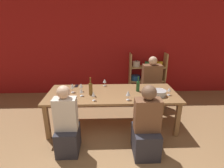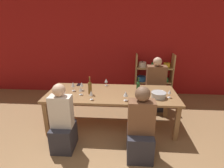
% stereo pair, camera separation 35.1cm
% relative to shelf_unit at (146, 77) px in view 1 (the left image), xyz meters
% --- Properties ---
extents(wall_back_red, '(8.80, 0.06, 2.70)m').
position_rel_shelf_unit_xyz_m(wall_back_red, '(-1.08, 0.20, 0.81)').
color(wall_back_red, '#A31919').
rests_on(wall_back_red, ground_plane).
extents(shelf_unit, '(1.05, 0.30, 1.22)m').
position_rel_shelf_unit_xyz_m(shelf_unit, '(0.00, 0.00, 0.00)').
color(shelf_unit, tan).
rests_on(shelf_unit, ground_plane).
extents(dining_table, '(2.56, 1.01, 0.73)m').
position_rel_shelf_unit_xyz_m(dining_table, '(-1.05, -1.65, 0.11)').
color(dining_table, olive).
rests_on(dining_table, ground_plane).
extents(mixing_bowl, '(0.28, 0.28, 0.11)m').
position_rel_shelf_unit_xyz_m(mixing_bowl, '(-0.16, -1.82, 0.24)').
color(mixing_bowl, '#B7BABC').
rests_on(mixing_bowl, dining_table).
extents(wine_bottle_green, '(0.07, 0.07, 0.30)m').
position_rel_shelf_unit_xyz_m(wine_bottle_green, '(-0.52, -1.58, 0.30)').
color(wine_bottle_green, '#1E4C23').
rests_on(wine_bottle_green, dining_table).
extents(wine_bottle_dark, '(0.07, 0.07, 0.35)m').
position_rel_shelf_unit_xyz_m(wine_bottle_dark, '(-1.46, -1.73, 0.32)').
color(wine_bottle_dark, brown).
rests_on(wine_bottle_dark, dining_table).
extents(wine_glass_white_a, '(0.07, 0.07, 0.16)m').
position_rel_shelf_unit_xyz_m(wine_glass_white_a, '(-1.63, -1.78, 0.29)').
color(wine_glass_white_a, white).
rests_on(wine_glass_white_a, dining_table).
extents(wine_glass_white_b, '(0.07, 0.07, 0.15)m').
position_rel_shelf_unit_xyz_m(wine_glass_white_b, '(0.04, -1.80, 0.29)').
color(wine_glass_white_b, white).
rests_on(wine_glass_white_b, dining_table).
extents(wine_glass_white_c, '(0.06, 0.06, 0.17)m').
position_rel_shelf_unit_xyz_m(wine_glass_white_c, '(-1.39, -1.99, 0.31)').
color(wine_glass_white_c, white).
rests_on(wine_glass_white_c, dining_table).
extents(wine_glass_red_a, '(0.08, 0.08, 0.15)m').
position_rel_shelf_unit_xyz_m(wine_glass_red_a, '(-1.20, -1.24, 0.29)').
color(wine_glass_red_a, white).
rests_on(wine_glass_red_a, dining_table).
extents(wine_glass_white_d, '(0.08, 0.08, 0.18)m').
position_rel_shelf_unit_xyz_m(wine_glass_white_d, '(-0.77, -1.99, 0.31)').
color(wine_glass_white_d, white).
rests_on(wine_glass_white_d, dining_table).
extents(wine_glass_empty_a, '(0.08, 0.08, 0.19)m').
position_rel_shelf_unit_xyz_m(wine_glass_empty_a, '(-1.83, -1.60, 0.32)').
color(wine_glass_empty_a, white).
rests_on(wine_glass_empty_a, dining_table).
extents(wine_glass_red_b, '(0.07, 0.07, 0.18)m').
position_rel_shelf_unit_xyz_m(wine_glass_red_b, '(-1.67, -1.56, 0.31)').
color(wine_glass_red_b, white).
rests_on(wine_glass_red_b, dining_table).
extents(cell_phone, '(0.08, 0.15, 0.01)m').
position_rel_shelf_unit_xyz_m(cell_phone, '(-1.82, -1.24, 0.19)').
color(cell_phone, black).
rests_on(cell_phone, dining_table).
extents(person_near_a, '(0.35, 0.44, 1.17)m').
position_rel_shelf_unit_xyz_m(person_near_a, '(-1.80, -2.42, -0.11)').
color(person_near_a, '#2D2D38').
rests_on(person_near_a, ground_plane).
extents(person_far_a, '(0.46, 0.57, 1.28)m').
position_rel_shelf_unit_xyz_m(person_far_a, '(-0.03, -0.76, -0.08)').
color(person_far_a, '#2D2D38').
rests_on(person_far_a, ground_plane).
extents(person_near_b, '(0.40, 0.50, 1.20)m').
position_rel_shelf_unit_xyz_m(person_near_b, '(-0.53, -2.51, -0.10)').
color(person_near_b, '#2D2D38').
rests_on(person_near_b, ground_plane).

